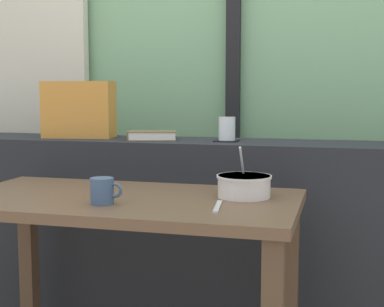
% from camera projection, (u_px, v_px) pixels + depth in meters
% --- Properties ---
extents(outdoor_backdrop, '(4.80, 0.08, 2.80)m').
position_uv_depth(outdoor_backdrop, '(202.00, 30.00, 3.02)').
color(outdoor_backdrop, '#7AAD7F').
rests_on(outdoor_backdrop, ground).
extents(curtain_left_panel, '(0.56, 0.06, 2.50)m').
position_uv_depth(curtain_left_panel, '(41.00, 60.00, 3.18)').
color(curtain_left_panel, beige).
rests_on(curtain_left_panel, ground).
extents(window_divider_post, '(0.07, 0.05, 2.60)m').
position_uv_depth(window_divider_post, '(233.00, 48.00, 2.92)').
color(window_divider_post, black).
rests_on(window_divider_post, ground).
extents(dark_console_ledge, '(2.80, 0.36, 0.86)m').
position_uv_depth(dark_console_ledge, '(170.00, 234.00, 2.56)').
color(dark_console_ledge, '#23262B').
rests_on(dark_console_ledge, ground).
extents(breakfast_table, '(1.19, 0.63, 0.72)m').
position_uv_depth(breakfast_table, '(126.00, 229.00, 1.96)').
color(breakfast_table, brown).
rests_on(breakfast_table, ground).
extents(coaster_square, '(0.10, 0.10, 0.00)m').
position_uv_depth(coaster_square, '(227.00, 141.00, 2.43)').
color(coaster_square, black).
rests_on(coaster_square, dark_console_ledge).
extents(juice_glass, '(0.07, 0.07, 0.10)m').
position_uv_depth(juice_glass, '(227.00, 130.00, 2.43)').
color(juice_glass, white).
rests_on(juice_glass, coaster_square).
extents(closed_book, '(0.24, 0.19, 0.04)m').
position_uv_depth(closed_book, '(152.00, 135.00, 2.52)').
color(closed_book, brown).
rests_on(closed_book, dark_console_ledge).
extents(throw_pillow, '(0.34, 0.18, 0.26)m').
position_uv_depth(throw_pillow, '(79.00, 110.00, 2.61)').
color(throw_pillow, '#D18938').
rests_on(throw_pillow, dark_console_ledge).
extents(soup_bowl, '(0.19, 0.19, 0.18)m').
position_uv_depth(soup_bowl, '(244.00, 186.00, 1.94)').
color(soup_bowl, silver).
rests_on(soup_bowl, breakfast_table).
extents(fork_utensil, '(0.04, 0.17, 0.01)m').
position_uv_depth(fork_utensil, '(218.00, 207.00, 1.77)').
color(fork_utensil, silver).
rests_on(fork_utensil, breakfast_table).
extents(ceramic_mug, '(0.11, 0.08, 0.08)m').
position_uv_depth(ceramic_mug, '(101.00, 191.00, 1.82)').
color(ceramic_mug, '#3D567A').
rests_on(ceramic_mug, breakfast_table).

